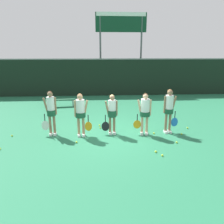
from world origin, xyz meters
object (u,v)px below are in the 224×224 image
at_px(player_1, 81,111).
at_px(tennis_ball_4, 177,142).
at_px(player_2, 112,112).
at_px(player_4, 169,107).
at_px(tennis_ball_6, 99,125).
at_px(tennis_ball_2, 154,133).
at_px(tennis_ball_7, 42,126).
at_px(tennis_ball_5, 156,152).
at_px(tennis_ball_8, 77,142).
at_px(tennis_ball_9, 12,136).
at_px(tennis_ball_0, 182,134).
at_px(tennis_ball_10, 162,155).
at_px(player_3, 145,110).
at_px(tennis_ball_3, 0,149).
at_px(bench_courtside, 60,100).
at_px(scoreboard, 121,30).
at_px(tennis_ball_1, 100,128).
at_px(player_0, 51,110).
at_px(tennis_ball_11, 188,128).

relative_size(player_1, tennis_ball_4, 25.83).
relative_size(player_1, player_2, 1.06).
distance_m(player_4, tennis_ball_6, 3.15).
xyz_separation_m(player_1, tennis_ball_2, (2.92, 0.02, -0.98)).
bearing_deg(player_2, tennis_ball_7, 155.75).
xyz_separation_m(tennis_ball_2, tennis_ball_5, (-0.36, -1.67, 0.00)).
xyz_separation_m(player_2, tennis_ball_2, (1.70, -0.15, -0.90)).
relative_size(tennis_ball_7, tennis_ball_8, 0.99).
bearing_deg(tennis_ball_9, tennis_ball_5, -18.41).
bearing_deg(tennis_ball_0, tennis_ball_10, -126.27).
distance_m(player_3, tennis_ball_3, 5.42).
bearing_deg(bench_courtside, scoreboard, 41.42).
bearing_deg(tennis_ball_1, player_4, -13.67).
xyz_separation_m(tennis_ball_1, tennis_ball_3, (-3.46, -1.90, 0.00)).
distance_m(tennis_ball_2, tennis_ball_4, 1.14).
xyz_separation_m(tennis_ball_1, tennis_ball_4, (2.77, -1.77, -0.00)).
bearing_deg(tennis_ball_4, tennis_ball_2, 122.06).
height_order(scoreboard, player_1, scoreboard).
height_order(scoreboard, tennis_ball_6, scoreboard).
distance_m(player_0, player_3, 3.68).
height_order(tennis_ball_3, tennis_ball_6, tennis_ball_3).
xyz_separation_m(player_4, tennis_ball_10, (-0.82, -2.08, -1.04)).
bearing_deg(bench_courtside, tennis_ball_5, -65.25).
height_order(tennis_ball_1, tennis_ball_6, same).
bearing_deg(scoreboard, bench_courtside, -130.70).
height_order(tennis_ball_3, tennis_ball_9, tennis_ball_3).
bearing_deg(tennis_ball_10, tennis_ball_8, 156.39).
xyz_separation_m(tennis_ball_5, tennis_ball_11, (1.97, 2.19, 0.00)).
bearing_deg(tennis_ball_2, bench_courtside, 133.10).
xyz_separation_m(tennis_ball_6, tennis_ball_10, (1.98, -3.07, 0.00)).
xyz_separation_m(tennis_ball_1, tennis_ball_7, (-2.58, 0.43, -0.00)).
xyz_separation_m(tennis_ball_2, tennis_ball_4, (0.60, -0.96, -0.00)).
distance_m(tennis_ball_0, tennis_ball_5, 2.10).
relative_size(tennis_ball_7, tennis_ball_9, 1.02).
bearing_deg(tennis_ball_9, scoreboard, 61.07).
relative_size(player_1, tennis_ball_6, 25.18).
bearing_deg(player_0, tennis_ball_4, -18.76).
xyz_separation_m(player_1, tennis_ball_1, (0.75, 0.83, -0.98)).
bearing_deg(tennis_ball_11, tennis_ball_7, 173.58).
xyz_separation_m(scoreboard, tennis_ball_3, (-5.25, -10.74, -4.75)).
bearing_deg(bench_courtside, player_2, -66.85).
distance_m(player_0, tennis_ball_6, 2.34).
bearing_deg(bench_courtside, player_1, -79.61).
distance_m(tennis_ball_1, tennis_ball_5, 3.06).
bearing_deg(bench_courtside, player_0, -92.50).
bearing_deg(player_4, player_0, 173.16).
xyz_separation_m(tennis_ball_0, tennis_ball_4, (-0.49, -0.81, -0.00)).
height_order(player_0, tennis_ball_5, player_0).
xyz_separation_m(player_1, tennis_ball_6, (0.72, 1.14, -0.98)).
distance_m(tennis_ball_2, tennis_ball_11, 1.70).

